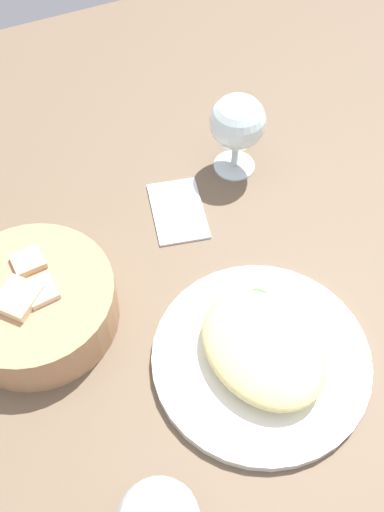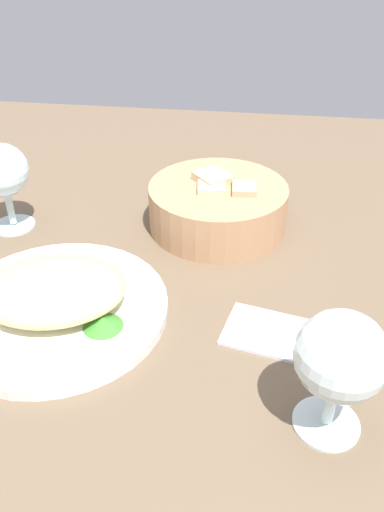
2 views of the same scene
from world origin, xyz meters
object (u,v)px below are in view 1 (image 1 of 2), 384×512
plate (261,359)px  wine_glass_near (237,124)px  bread_basket (34,304)px  folded_napkin (178,210)px

plate → wine_glass_near: bearing=-20.8°
bread_basket → folded_napkin: bread_basket is taller
wine_glass_near → folded_napkin: 14.25cm
folded_napkin → plate: bearing=12.0°
bread_basket → wine_glass_near: size_ratio=1.56×
plate → folded_napkin: (24.73, -0.16, -0.30)cm
bread_basket → wine_glass_near: wine_glass_near is taller
plate → folded_napkin: size_ratio=2.30×
plate → bread_basket: 27.38cm
plate → wine_glass_near: 32.28cm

